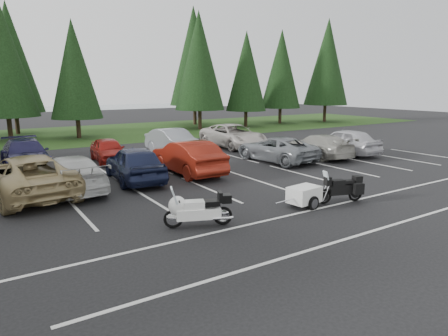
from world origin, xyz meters
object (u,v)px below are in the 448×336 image
at_px(car_near_2, 28,176).
at_px(car_far_4, 233,136).
at_px(car_far_3, 174,142).
at_px(cargo_trailer, 304,197).
at_px(car_near_3, 70,174).
at_px(car_near_8, 345,141).
at_px(car_far_1, 26,155).
at_px(car_far_2, 108,150).
at_px(car_near_5, 188,157).
at_px(car_near_7, 318,146).
at_px(car_near_4, 135,163).
at_px(adventure_motorcycle, 340,186).
at_px(car_near_6, 276,149).
at_px(touring_motorcycle, 198,206).

bearing_deg(car_near_2, car_far_4, -161.32).
bearing_deg(car_far_3, cargo_trailer, -98.47).
relative_size(car_near_3, car_near_8, 1.06).
xyz_separation_m(car_far_1, cargo_trailer, (7.56, -12.96, -0.38)).
height_order(car_near_8, car_far_2, car_near_8).
distance_m(car_near_2, car_near_3, 1.57).
distance_m(car_near_2, car_near_8, 18.47).
height_order(car_near_5, cargo_trailer, car_near_5).
bearing_deg(car_near_5, car_near_8, 178.54).
distance_m(car_near_5, car_near_7, 8.95).
xyz_separation_m(car_near_2, car_far_3, (9.17, 5.77, -0.02)).
xyz_separation_m(car_near_8, car_far_3, (-9.30, 5.79, -0.01)).
bearing_deg(car_near_5, car_near_2, 2.43).
bearing_deg(car_near_2, car_near_4, 176.87).
bearing_deg(car_near_5, car_near_7, 178.80).
bearing_deg(car_far_3, adventure_motorcycle, -91.69).
bearing_deg(car_near_8, car_near_2, 1.13).
xyz_separation_m(car_near_3, car_near_7, (14.67, 0.19, -0.04)).
relative_size(car_near_6, touring_motorcycle, 2.18).
xyz_separation_m(car_far_1, car_far_3, (8.54, -0.16, 0.04)).
bearing_deg(car_near_4, car_near_7, -175.05).
bearing_deg(car_near_6, car_far_3, -58.13).
height_order(car_near_2, car_near_6, car_near_2).
relative_size(car_near_7, car_near_8, 1.01).
distance_m(car_near_3, touring_motorcycle, 7.07).
distance_m(car_near_2, car_near_6, 13.17).
relative_size(car_far_1, adventure_motorcycle, 2.52).
bearing_deg(car_far_4, cargo_trailer, -113.52).
xyz_separation_m(car_near_7, touring_motorcycle, (-12.29, -6.84, -0.05)).
xyz_separation_m(car_near_7, cargo_trailer, (-8.05, -7.11, -0.32)).
xyz_separation_m(car_near_3, car_far_2, (3.34, 5.67, -0.06)).
xyz_separation_m(car_near_2, car_far_4, (14.15, 6.36, -0.02)).
relative_size(car_near_2, cargo_trailer, 3.60).
relative_size(car_near_3, car_near_6, 0.99).
bearing_deg(car_far_2, car_far_4, 9.50).
bearing_deg(car_far_4, car_far_3, -172.71).
distance_m(car_near_6, car_far_1, 13.68).
relative_size(car_near_7, car_far_1, 0.92).
xyz_separation_m(car_near_4, car_far_1, (-3.86, 5.75, -0.05)).
bearing_deg(cargo_trailer, car_near_2, 132.38).
bearing_deg(car_near_5, adventure_motorcycle, 107.71).
relative_size(car_near_4, car_near_5, 0.95).
distance_m(car_near_6, car_far_4, 5.99).
distance_m(car_near_8, touring_motorcycle, 16.01).
height_order(car_near_3, car_near_6, car_near_3).
distance_m(car_near_8, car_far_2, 14.67).
height_order(car_near_3, car_near_5, car_near_5).
height_order(car_near_7, adventure_motorcycle, car_near_7).
xyz_separation_m(car_near_6, car_near_8, (5.31, -0.47, 0.10)).
bearing_deg(adventure_motorcycle, car_near_4, 141.24).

